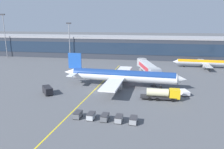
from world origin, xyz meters
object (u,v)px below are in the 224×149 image
(pushback_tug, at_px, (184,92))
(commuter_jet_far, at_px, (203,63))
(fuel_tanker, at_px, (163,94))
(baggage_cart_0, at_px, (78,115))
(baggage_cart_3, at_px, (119,119))
(baggage_cart_4, at_px, (133,120))
(crew_van, at_px, (48,90))
(baggage_cart_2, at_px, (105,117))
(main_airliner, at_px, (122,76))
(baggage_cart_1, at_px, (91,116))

(pushback_tug, relative_size, commuter_jet_far, 0.15)
(fuel_tanker, relative_size, baggage_cart_0, 3.97)
(baggage_cart_3, relative_size, baggage_cart_4, 1.00)
(baggage_cart_3, bearing_deg, crew_van, 148.04)
(fuel_tanker, bearing_deg, crew_van, -178.29)
(baggage_cart_0, relative_size, baggage_cart_4, 1.00)
(crew_van, height_order, baggage_cart_4, crew_van)
(pushback_tug, xyz_separation_m, commuter_jet_far, (14.25, 42.21, 1.65))
(baggage_cart_0, bearing_deg, baggage_cart_2, -3.00)
(pushback_tug, distance_m, baggage_cart_3, 27.08)
(main_airliner, xyz_separation_m, crew_van, (-21.07, -11.96, -2.41))
(baggage_cart_1, distance_m, baggage_cart_4, 9.60)
(main_airliner, xyz_separation_m, fuel_tanker, (12.96, -10.94, -1.98))
(crew_van, bearing_deg, main_airliner, 29.58)
(main_airliner, distance_m, baggage_cart_1, 26.96)
(baggage_cart_2, xyz_separation_m, commuter_jet_far, (34.00, 63.48, 1.72))
(fuel_tanker, relative_size, baggage_cart_2, 3.97)
(main_airliner, bearing_deg, pushback_tug, -15.70)
(baggage_cart_0, distance_m, commuter_jet_far, 74.97)
(pushback_tug, bearing_deg, fuel_tanker, -139.79)
(crew_van, distance_m, baggage_cart_2, 25.48)
(main_airliner, xyz_separation_m, baggage_cart_3, (2.89, -26.90, -2.94))
(fuel_tanker, xyz_separation_m, commuter_jet_far, (20.73, 47.69, 0.75))
(pushback_tug, xyz_separation_m, baggage_cart_2, (-19.75, -21.27, -0.07))
(main_airliner, relative_size, baggage_cart_0, 15.31)
(baggage_cart_1, bearing_deg, commuter_jet_far, 59.57)
(baggage_cart_1, bearing_deg, baggage_cart_2, -3.00)
(baggage_cart_4, bearing_deg, crew_van, 150.90)
(main_airliner, distance_m, commuter_jet_far, 49.86)
(crew_van, bearing_deg, baggage_cart_0, -45.15)
(fuel_tanker, xyz_separation_m, pushback_tug, (6.48, 5.48, -0.90))
(fuel_tanker, bearing_deg, baggage_cart_2, -130.04)
(main_airliner, distance_m, fuel_tanker, 17.07)
(baggage_cart_2, bearing_deg, main_airliner, 89.34)
(main_airliner, bearing_deg, commuter_jet_far, 47.49)
(crew_van, relative_size, pushback_tug, 1.21)
(crew_van, height_order, baggage_cart_1, crew_van)
(baggage_cart_0, height_order, baggage_cart_3, same)
(fuel_tanker, distance_m, baggage_cart_3, 18.90)
(fuel_tanker, xyz_separation_m, baggage_cart_3, (-10.07, -15.96, -0.96))
(baggage_cart_0, xyz_separation_m, baggage_cart_4, (12.78, -0.67, 0.00))
(main_airliner, height_order, crew_van, main_airliner)
(baggage_cart_4, distance_m, commuter_jet_far, 69.55)
(commuter_jet_far, bearing_deg, baggage_cart_1, -120.43)
(baggage_cart_0, bearing_deg, crew_van, 134.85)
(baggage_cart_3, bearing_deg, pushback_tug, 52.33)
(fuel_tanker, distance_m, baggage_cart_4, 17.56)
(crew_van, xyz_separation_m, baggage_cart_3, (23.95, -14.94, -0.53))
(baggage_cart_0, bearing_deg, baggage_cart_4, -3.00)
(baggage_cart_3, bearing_deg, baggage_cart_0, 177.00)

